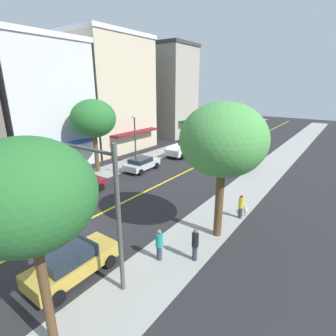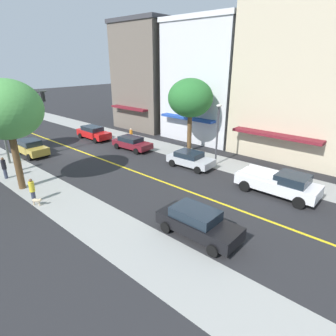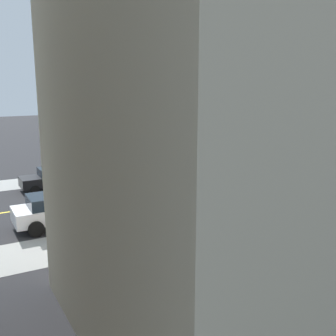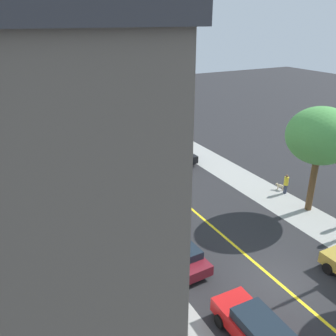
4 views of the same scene
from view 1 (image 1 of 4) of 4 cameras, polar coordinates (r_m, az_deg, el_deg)
ground_plane at (r=17.78m, az=-21.43°, el=-12.64°), size 140.00×140.00×0.00m
sidewalk_left at (r=23.37m, az=-30.79°, el=-6.54°), size 3.42×126.00×0.01m
sidewalk_right at (r=13.40m, az=-3.66°, el=-22.45°), size 3.42×126.00×0.01m
road_centerline_stripe at (r=17.78m, az=-21.43°, el=-12.64°), size 0.20×126.00×0.00m
pale_office_building at (r=32.23m, az=-27.78°, el=12.35°), size 11.16×9.38×13.30m
brick_apartment_block at (r=37.85m, az=-13.96°, el=15.58°), size 11.42×10.72×14.91m
tan_rowhouse at (r=47.32m, az=-1.57°, el=16.56°), size 12.44×7.49×15.10m
street_tree_left_near at (r=27.02m, az=-16.14°, el=10.38°), size 4.42×4.42×7.37m
street_tree_right_corner at (r=8.32m, az=-28.51°, el=-5.36°), size 3.88×3.88×7.37m
street_tree_left_far at (r=14.30m, az=12.09°, el=5.99°), size 4.77×4.77×7.88m
fire_hydrant at (r=22.61m, az=-27.45°, el=-5.65°), size 0.44×0.24×0.84m
parking_meter at (r=27.25m, az=-11.41°, el=0.95°), size 0.12×0.18×1.34m
traffic_light_mast at (r=11.40m, az=-15.76°, el=-4.90°), size 4.59×0.32×6.61m
street_lamp at (r=29.06m, az=-7.30°, el=7.42°), size 0.70×0.36×5.46m
silver_sedan_left_curb at (r=27.38m, az=-5.88°, el=0.98°), size 2.25×4.21×1.38m
black_sedan_right_curb at (r=28.93m, az=15.37°, el=1.50°), size 2.08×4.64×1.56m
maroon_sedan_left_curb at (r=22.48m, az=-19.09°, el=-3.79°), size 2.17×4.55×1.38m
gold_sedan_right_curb at (r=13.54m, az=-20.41°, el=-18.87°), size 2.01×4.27×1.55m
white_pickup_truck at (r=33.43m, az=3.70°, el=4.43°), size 2.34×5.61×1.77m
pedestrian_black_shirt at (r=13.76m, az=6.00°, el=-16.32°), size 0.35×0.35×1.79m
pedestrian_teal_shirt at (r=13.75m, az=-1.96°, el=-16.41°), size 0.37×0.37×1.75m
pedestrian_orange_shirt at (r=22.92m, az=-26.48°, el=-3.99°), size 0.36×0.36×1.64m
pedestrian_yellow_shirt at (r=18.24m, az=15.80°, el=-8.06°), size 0.36×0.36×1.69m
small_dog at (r=19.04m, az=16.70°, el=-8.78°), size 0.52×0.71×0.55m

